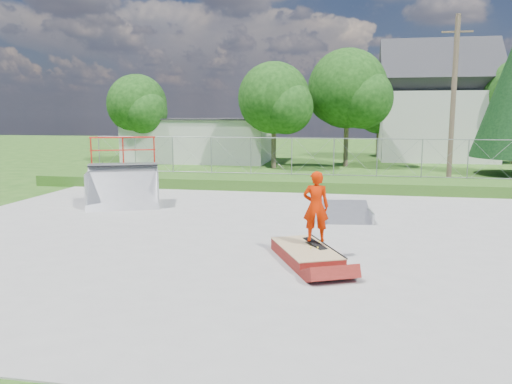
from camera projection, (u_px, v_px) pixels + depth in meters
ground at (249, 237)px, 13.96m from camera, size 120.00×120.00×0.00m
concrete_pad at (249, 237)px, 13.96m from camera, size 20.00×16.00×0.04m
grass_berm at (289, 183)px, 23.15m from camera, size 24.00×3.00×0.50m
grind_box at (306, 254)px, 11.68m from camera, size 1.92×2.50×0.34m
quarter_pipe at (123, 173)px, 18.33m from camera, size 3.19×2.98×2.55m
flat_bank_ramp at (345, 213)px, 16.11m from camera, size 1.83×1.93×0.50m
skateboard at (315, 244)px, 11.78m from camera, size 0.65×0.77×0.13m
skater at (316, 209)px, 11.65m from camera, size 0.62×0.42×1.66m
concrete_stairs at (111, 178)px, 23.88m from camera, size 1.50×1.60×0.80m
chain_link_fence at (292, 156)px, 23.94m from camera, size 20.00×0.06×1.80m
utility_building_flat at (201, 140)px, 36.54m from camera, size 10.00×6.00×3.00m
gable_house at (436, 108)px, 37.00m from camera, size 8.40×6.08×8.94m
utility_pole at (453, 102)px, 23.64m from camera, size 0.24×0.24×8.00m
tree_left_near at (277, 101)px, 30.94m from camera, size 4.76×4.48×6.65m
tree_center at (352, 91)px, 31.95m from camera, size 5.44×5.12×7.60m
tree_left_far at (139, 107)px, 34.75m from camera, size 4.42×4.16×6.18m
tree_back_mid at (382, 111)px, 39.52m from camera, size 4.08×3.84×5.70m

